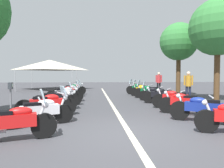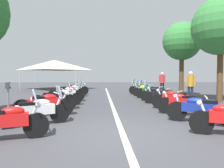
# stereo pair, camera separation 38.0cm
# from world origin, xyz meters

# --- Properties ---
(ground_plane) EXTENTS (80.00, 80.00, 0.00)m
(ground_plane) POSITION_xyz_m (0.00, 0.00, 0.00)
(ground_plane) COLOR #424247
(lane_centre_stripe) EXTENTS (25.27, 0.16, 0.01)m
(lane_centre_stripe) POSITION_xyz_m (5.85, 0.00, 0.00)
(lane_centre_stripe) COLOR beige
(lane_centre_stripe) RESTS_ON ground_plane
(motorcycle_left_row_0) EXTENTS (0.85, 1.94, 1.19)m
(motorcycle_left_row_0) POSITION_xyz_m (-0.42, 2.78, 0.46)
(motorcycle_left_row_0) COLOR black
(motorcycle_left_row_0) RESTS_ON ground_plane
(motorcycle_left_row_1) EXTENTS (1.11, 1.92, 1.19)m
(motorcycle_left_row_1) POSITION_xyz_m (1.04, 2.52, 0.46)
(motorcycle_left_row_1) COLOR black
(motorcycle_left_row_1) RESTS_ON ground_plane
(motorcycle_left_row_2) EXTENTS (0.87, 2.15, 1.01)m
(motorcycle_left_row_2) POSITION_xyz_m (2.46, 2.66, 0.46)
(motorcycle_left_row_2) COLOR black
(motorcycle_left_row_2) RESTS_ON ground_plane
(motorcycle_left_row_3) EXTENTS (0.77, 2.00, 1.22)m
(motorcycle_left_row_3) POSITION_xyz_m (3.87, 2.60, 0.48)
(motorcycle_left_row_3) COLOR black
(motorcycle_left_row_3) RESTS_ON ground_plane
(motorcycle_left_row_4) EXTENTS (0.83, 1.95, 0.99)m
(motorcycle_left_row_4) POSITION_xyz_m (5.16, 2.51, 0.45)
(motorcycle_left_row_4) COLOR black
(motorcycle_left_row_4) RESTS_ON ground_plane
(motorcycle_left_row_5) EXTENTS (0.81, 2.10, 1.23)m
(motorcycle_left_row_5) POSITION_xyz_m (6.66, 2.56, 0.48)
(motorcycle_left_row_5) COLOR black
(motorcycle_left_row_5) RESTS_ON ground_plane
(motorcycle_left_row_6) EXTENTS (0.99, 1.92, 1.01)m
(motorcycle_left_row_6) POSITION_xyz_m (7.90, 2.68, 0.46)
(motorcycle_left_row_6) COLOR black
(motorcycle_left_row_6) RESTS_ON ground_plane
(motorcycle_left_row_7) EXTENTS (0.82, 2.06, 1.21)m
(motorcycle_left_row_7) POSITION_xyz_m (9.37, 2.61, 0.47)
(motorcycle_left_row_7) COLOR black
(motorcycle_left_row_7) RESTS_ON ground_plane
(motorcycle_left_row_8) EXTENTS (0.90, 2.11, 1.01)m
(motorcycle_left_row_8) POSITION_xyz_m (10.87, 2.59, 0.46)
(motorcycle_left_row_8) COLOR black
(motorcycle_left_row_8) RESTS_ON ground_plane
(motorcycle_right_row_1) EXTENTS (1.36, 1.86, 1.01)m
(motorcycle_right_row_1) POSITION_xyz_m (1.00, -2.58, 0.46)
(motorcycle_right_row_1) COLOR black
(motorcycle_right_row_1) RESTS_ON ground_plane
(motorcycle_right_row_2) EXTENTS (1.17, 1.79, 1.01)m
(motorcycle_right_row_2) POSITION_xyz_m (2.41, -2.57, 0.46)
(motorcycle_right_row_2) COLOR black
(motorcycle_right_row_2) RESTS_ON ground_plane
(motorcycle_right_row_3) EXTENTS (1.15, 1.92, 1.01)m
(motorcycle_right_row_3) POSITION_xyz_m (3.69, -2.73, 0.46)
(motorcycle_right_row_3) COLOR black
(motorcycle_right_row_3) RESTS_ON ground_plane
(motorcycle_right_row_4) EXTENTS (1.39, 1.87, 1.00)m
(motorcycle_right_row_4) POSITION_xyz_m (5.27, -2.67, 0.46)
(motorcycle_right_row_4) COLOR black
(motorcycle_right_row_4) RESTS_ON ground_plane
(motorcycle_right_row_5) EXTENTS (1.00, 1.91, 1.19)m
(motorcycle_right_row_5) POSITION_xyz_m (6.63, -2.69, 0.46)
(motorcycle_right_row_5) COLOR black
(motorcycle_right_row_5) RESTS_ON ground_plane
(motorcycle_right_row_6) EXTENTS (1.18, 1.98, 1.23)m
(motorcycle_right_row_6) POSITION_xyz_m (7.96, -2.70, 0.48)
(motorcycle_right_row_6) COLOR black
(motorcycle_right_row_6) RESTS_ON ground_plane
(motorcycle_right_row_7) EXTENTS (1.12, 1.84, 1.21)m
(motorcycle_right_row_7) POSITION_xyz_m (9.27, -2.62, 0.47)
(motorcycle_right_row_7) COLOR black
(motorcycle_right_row_7) RESTS_ON ground_plane
(motorcycle_right_row_8) EXTENTS (1.20, 1.91, 1.23)m
(motorcycle_right_row_8) POSITION_xyz_m (10.66, -2.61, 0.48)
(motorcycle_right_row_8) COLOR black
(motorcycle_right_row_8) RESTS_ON ground_plane
(parking_meter) EXTENTS (0.19, 0.14, 1.29)m
(parking_meter) POSITION_xyz_m (1.81, 3.70, 0.90)
(parking_meter) COLOR slate
(parking_meter) RESTS_ON ground_plane
(traffic_cone_1) EXTENTS (0.36, 0.36, 0.61)m
(traffic_cone_1) POSITION_xyz_m (7.61, -4.21, 0.29)
(traffic_cone_1) COLOR orange
(traffic_cone_1) RESTS_ON ground_plane
(bystander_0) EXTENTS (0.32, 0.49, 1.76)m
(bystander_0) POSITION_xyz_m (6.48, -4.69, 1.04)
(bystander_0) COLOR #1E2338
(bystander_0) RESTS_ON ground_plane
(bystander_1) EXTENTS (0.32, 0.52, 1.79)m
(bystander_1) POSITION_xyz_m (11.70, -4.57, 1.05)
(bystander_1) COLOR black
(bystander_1) RESTS_ON ground_plane
(roadside_tree_0) EXTENTS (2.75, 2.75, 5.37)m
(roadside_tree_0) POSITION_xyz_m (9.34, -5.27, 3.96)
(roadside_tree_0) COLOR brown
(roadside_tree_0) RESTS_ON ground_plane
(roadside_tree_1) EXTENTS (3.25, 3.25, 5.92)m
(roadside_tree_1) POSITION_xyz_m (6.06, -6.20, 4.27)
(roadside_tree_1) COLOR brown
(roadside_tree_1) RESTS_ON ground_plane
(event_tent) EXTENTS (5.92, 5.92, 3.20)m
(event_tent) POSITION_xyz_m (17.47, 5.67, 2.65)
(event_tent) COLOR beige
(event_tent) RESTS_ON ground_plane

